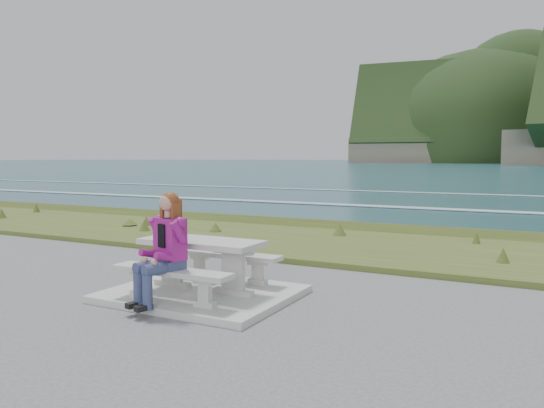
# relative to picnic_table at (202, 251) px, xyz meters

# --- Properties ---
(concrete_slab) EXTENTS (2.60, 2.10, 0.10)m
(concrete_slab) POSITION_rel_picnic_table_xyz_m (-0.00, 0.00, -0.63)
(concrete_slab) COLOR #B1B0AB
(concrete_slab) RESTS_ON ground
(picnic_table) EXTENTS (1.80, 0.75, 0.75)m
(picnic_table) POSITION_rel_picnic_table_xyz_m (0.00, 0.00, 0.00)
(picnic_table) COLOR #B1B0AB
(picnic_table) RESTS_ON concrete_slab
(bench_landward) EXTENTS (1.80, 0.35, 0.45)m
(bench_landward) POSITION_rel_picnic_table_xyz_m (0.00, -0.70, -0.23)
(bench_landward) COLOR #B1B0AB
(bench_landward) RESTS_ON concrete_slab
(bench_seaward) EXTENTS (1.80, 0.35, 0.45)m
(bench_seaward) POSITION_rel_picnic_table_xyz_m (0.00, 0.70, -0.23)
(bench_seaward) COLOR #B1B0AB
(bench_seaward) RESTS_ON concrete_slab
(grass_verge) EXTENTS (160.00, 4.50, 0.22)m
(grass_verge) POSITION_rel_picnic_table_xyz_m (-0.00, 5.00, -0.68)
(grass_verge) COLOR #3C4D1C
(grass_verge) RESTS_ON ground
(shore_drop) EXTENTS (160.00, 0.80, 2.20)m
(shore_drop) POSITION_rel_picnic_table_xyz_m (-0.00, 7.90, -0.68)
(shore_drop) COLOR brown
(shore_drop) RESTS_ON ground
(ocean) EXTENTS (1600.00, 1600.00, 0.09)m
(ocean) POSITION_rel_picnic_table_xyz_m (-0.00, 25.09, -2.42)
(ocean) COLOR #1E4A56
(ocean) RESTS_ON ground
(seated_woman) EXTENTS (0.60, 0.83, 1.48)m
(seated_woman) POSITION_rel_picnic_table_xyz_m (-0.07, -0.84, -0.04)
(seated_woman) COLOR navy
(seated_woman) RESTS_ON concrete_slab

